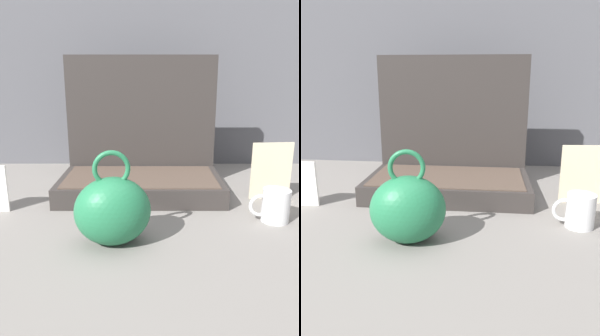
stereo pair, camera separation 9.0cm
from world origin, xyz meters
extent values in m
plane|color=slate|center=(0.00, 0.00, 0.00)|extent=(6.00, 6.00, 0.00)
cube|color=#332D2B|center=(-0.05, 0.15, 0.03)|extent=(0.51, 0.27, 0.06)
cube|color=#4C3D33|center=(-0.05, 0.15, 0.06)|extent=(0.47, 0.24, 0.00)
cube|color=#332D2B|center=(-0.05, 0.30, 0.22)|extent=(0.51, 0.02, 0.44)
ellipsoid|color=#237247|center=(-0.11, -0.17, 0.08)|extent=(0.19, 0.15, 0.16)
torus|color=#237247|center=(-0.11, -0.17, 0.18)|extent=(0.08, 0.02, 0.08)
cylinder|color=silver|center=(0.31, -0.05, 0.04)|extent=(0.07, 0.07, 0.09)
torus|color=silver|center=(0.27, -0.05, 0.04)|extent=(0.06, 0.01, 0.06)
cube|color=beige|center=(0.35, 0.12, 0.09)|extent=(0.13, 0.01, 0.18)
camera|label=1|loc=(-0.02, -0.89, 0.38)|focal=36.70mm
camera|label=2|loc=(0.07, -0.88, 0.38)|focal=36.70mm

